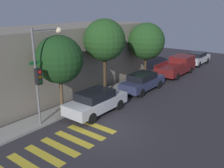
# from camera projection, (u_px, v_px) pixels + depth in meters

# --- Properties ---
(ground_plane) EXTENTS (60.00, 60.00, 0.00)m
(ground_plane) POSITION_uv_depth(u_px,v_px,m) (108.00, 130.00, 14.11)
(ground_plane) COLOR #2D2B30
(sidewalk) EXTENTS (26.00, 1.61, 0.14)m
(sidewalk) POSITION_uv_depth(u_px,v_px,m) (60.00, 112.00, 16.44)
(sidewalk) COLOR gray
(sidewalk) RESTS_ON ground
(building_row) EXTENTS (26.00, 6.00, 5.21)m
(building_row) POSITION_uv_depth(u_px,v_px,m) (20.00, 66.00, 18.16)
(building_row) COLOR gray
(building_row) RESTS_ON ground
(crosswalk) EXTENTS (6.15, 2.60, 0.00)m
(crosswalk) POSITION_uv_depth(u_px,v_px,m) (60.00, 147.00, 12.43)
(crosswalk) COLOR gold
(crosswalk) RESTS_ON ground
(traffic_light_pole) EXTENTS (2.33, 0.56, 5.64)m
(traffic_light_pole) POSITION_uv_depth(u_px,v_px,m) (42.00, 65.00, 13.84)
(traffic_light_pole) COLOR slate
(traffic_light_pole) RESTS_ON ground
(sedan_near_corner) EXTENTS (4.48, 1.86, 1.56)m
(sedan_near_corner) POSITION_uv_depth(u_px,v_px,m) (96.00, 101.00, 16.17)
(sedan_near_corner) COLOR #B7BABF
(sedan_near_corner) RESTS_ON ground
(sedan_middle) EXTENTS (4.64, 1.76, 1.52)m
(sedan_middle) POSITION_uv_depth(u_px,v_px,m) (143.00, 82.00, 20.58)
(sedan_middle) COLOR #2D3351
(sedan_middle) RESTS_ON ground
(pickup_truck) EXTENTS (5.67, 2.11, 1.77)m
(pickup_truck) POSITION_uv_depth(u_px,v_px,m) (177.00, 66.00, 25.79)
(pickup_truck) COLOR maroon
(pickup_truck) RESTS_ON ground
(sedan_far_end) EXTENTS (4.63, 1.75, 1.50)m
(sedan_far_end) POSITION_uv_depth(u_px,v_px,m) (197.00, 58.00, 30.27)
(sedan_far_end) COLOR silver
(sedan_far_end) RESTS_ON ground
(tree_near_corner) EXTENTS (2.98, 2.98, 5.10)m
(tree_near_corner) POSITION_uv_depth(u_px,v_px,m) (59.00, 60.00, 15.31)
(tree_near_corner) COLOR brown
(tree_near_corner) RESTS_ON ground
(tree_midblock) EXTENTS (3.12, 3.12, 5.93)m
(tree_midblock) POSITION_uv_depth(u_px,v_px,m) (105.00, 40.00, 18.42)
(tree_midblock) COLOR #42301E
(tree_midblock) RESTS_ON ground
(tree_far_end) EXTENTS (3.44, 3.44, 5.37)m
(tree_far_end) POSITION_uv_depth(u_px,v_px,m) (146.00, 41.00, 23.27)
(tree_far_end) COLOR #42301E
(tree_far_end) RESTS_ON ground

